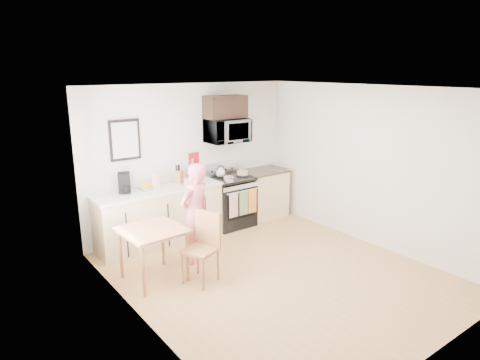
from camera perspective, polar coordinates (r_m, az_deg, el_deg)
floor at (r=6.27m, az=4.79°, el=-12.34°), size 4.60×4.60×0.00m
back_wall at (r=7.62m, az=-6.57°, el=2.90°), size 4.00×0.04×2.60m
front_wall at (r=4.46m, az=25.34°, el=-7.11°), size 4.00×0.04×2.60m
left_wall at (r=4.76m, az=-13.25°, el=-4.70°), size 0.04×4.60×2.60m
right_wall at (r=7.26m, az=16.92°, el=1.76°), size 0.04×4.60×2.60m
ceiling at (r=5.59m, az=5.37°, el=12.11°), size 4.00×4.60×0.04m
window at (r=5.41m, az=-16.50°, el=0.22°), size 0.06×1.40×1.50m
cabinet_left at (r=7.23m, az=-10.64°, el=-4.93°), size 2.10×0.60×0.90m
countertop_left at (r=7.08m, az=-10.82°, el=-1.35°), size 2.14×0.64×0.04m
cabinet_right at (r=8.39m, az=3.10°, el=-1.91°), size 0.84×0.60×0.90m
countertop_right at (r=8.27m, az=3.15°, el=1.21°), size 0.88×0.64×0.04m
range at (r=7.90m, az=-1.24°, el=-3.05°), size 0.76×0.70×1.16m
microwave at (r=7.69m, az=-1.75°, el=6.58°), size 0.76×0.51×0.42m
upper_cabinet at (r=7.68m, az=-1.98°, el=9.72°), size 0.76×0.35×0.40m
wall_art at (r=6.99m, az=-15.10°, el=5.18°), size 0.50×0.04×0.65m
wall_trivet at (r=7.63m, az=-6.18°, el=2.93°), size 0.20×0.02×0.20m
person at (r=6.38m, az=-5.98°, el=-4.46°), size 0.64×0.51×1.52m
dining_table at (r=5.94m, az=-11.58°, el=-7.17°), size 0.80×0.80×0.75m
chair at (r=5.90m, az=-4.60°, el=-7.46°), size 0.57×0.54×0.97m
knife_block at (r=7.35m, az=-8.20°, el=0.41°), size 0.15×0.17×0.22m
utensil_crock at (r=7.51m, az=-6.31°, el=1.14°), size 0.13×0.13×0.39m
fruit_bowl at (r=7.09m, az=-12.46°, el=-0.89°), size 0.30×0.30×0.11m
milk_carton at (r=7.10m, az=-11.14°, el=-0.03°), size 0.12×0.12×0.27m
coffee_maker at (r=6.96m, az=-15.14°, el=-0.44°), size 0.25×0.29×0.32m
bread_bag at (r=7.24m, az=-6.25°, el=-0.21°), size 0.33×0.21×0.11m
cake at (r=7.90m, az=0.35°, el=0.92°), size 0.25×0.25×0.08m
kettle at (r=7.77m, az=-2.59°, el=1.08°), size 0.17×0.17×0.22m
pot at (r=7.46m, az=-1.50°, el=0.14°), size 0.18×0.30×0.09m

